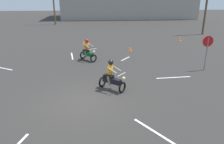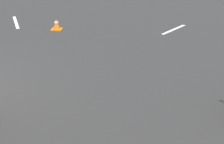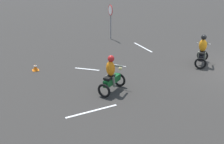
{
  "view_description": "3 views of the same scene",
  "coord_description": "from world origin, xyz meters",
  "views": [
    {
      "loc": [
        0.63,
        -9.37,
        4.83
      ],
      "look_at": [
        1.47,
        1.24,
        1.0
      ],
      "focal_mm": 35.0,
      "sensor_mm": 36.0,
      "label": 1
    },
    {
      "loc": [
        7.65,
        4.75,
        3.48
      ],
      "look_at": [
        0.77,
        4.02,
        0.9
      ],
      "focal_mm": 70.0,
      "sensor_mm": 36.0,
      "label": 2
    },
    {
      "loc": [
        -11.24,
        11.12,
        5.74
      ],
      "look_at": [
        0.07,
        6.8,
        0.9
      ],
      "focal_mm": 50.0,
      "sensor_mm": 36.0,
      "label": 3
    }
  ],
  "objects": [
    {
      "name": "lane_stripe_nw",
      "position": [
        -5.56,
        5.27,
        0.0
      ],
      "size": [
        1.25,
        0.78,
        0.01
      ],
      "primitive_type": "cube",
      "rotation": [
        0.0,
        0.0,
        4.18
      ],
      "color": "silver",
      "rests_on": "ground"
    },
    {
      "name": "lane_stripe_w",
      "position": [
        -5.93,
        0.13,
        0.0
      ],
      "size": [
        1.61,
        0.73,
        0.01
      ],
      "primitive_type": "cube",
      "rotation": [
        0.0,
        0.0,
        5.09
      ],
      "color": "silver",
      "rests_on": "ground"
    },
    {
      "name": "traffic_cone_mid_center",
      "position": [
        -5.16,
        1.68,
        0.16
      ],
      "size": [
        0.32,
        0.32,
        0.34
      ],
      "color": "orange",
      "rests_on": "ground"
    }
  ]
}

